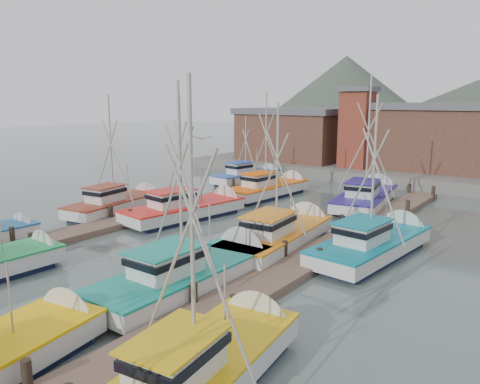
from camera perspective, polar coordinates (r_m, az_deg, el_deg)
The scene contains 18 objects.
ground at distance 24.80m, azimuth -12.92°, elevation -8.81°, with size 260.00×260.00×0.00m, color #44524E.
dock_left at distance 32.39m, azimuth -15.63°, elevation -3.83°, with size 2.30×46.00×1.50m.
dock_right at distance 23.40m, azimuth 6.34°, elevation -9.26°, with size 2.30×46.00×1.50m.
quay at distance 55.54m, azimuth 17.30°, elevation 2.60°, with size 44.00×16.00×1.20m, color slate.
shed_left at distance 57.90m, azimuth 6.46°, elevation 7.08°, with size 12.72×8.48×6.20m.
shed_center at distance 53.48m, azimuth 23.66°, elevation 6.27°, with size 14.84×9.54×6.90m.
lookout_tower at distance 52.05m, azimuth 14.05°, elevation 7.71°, with size 3.60×3.60×8.50m.
distant_hills at distance 141.22m, azimuth 24.03°, elevation 6.76°, with size 175.00×140.00×42.00m.
boat_5 at distance 21.60m, azimuth -5.56°, elevation -9.67°, with size 4.08×10.02×10.08m.
boat_7 at distance 14.71m, azimuth -3.87°, elevation -20.21°, with size 3.90×9.07×9.75m.
boat_8 at distance 33.86m, azimuth -6.07°, elevation -2.01°, with size 4.43×10.10×9.59m.
boat_9 at distance 27.35m, azimuth 5.16°, elevation -5.18°, with size 3.87×10.01×9.11m.
boat_10 at distance 36.54m, azimuth -14.39°, elevation -1.32°, with size 3.91×9.11×9.47m.
boat_11 at distance 26.64m, azimuth 16.26°, elevation -6.03°, with size 3.93×9.80×9.49m.
boat_12 at distance 41.49m, azimuth 3.76°, elevation 0.46°, with size 3.97×9.66×9.90m.
boat_13 at distance 39.10m, azimuth 15.26°, elevation -0.56°, with size 4.83×10.82×11.22m.
boat_14 at distance 48.05m, azimuth 1.25°, elevation 1.93°, with size 3.90×8.74×7.45m.
gull_far at distance 27.55m, azimuth -4.80°, elevation 6.58°, with size 1.54×0.61×0.24m.
Camera 1 is at (17.90, -15.01, 8.32)m, focal length 35.00 mm.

